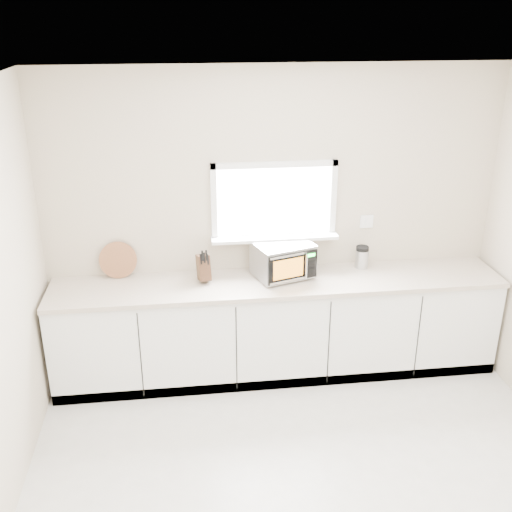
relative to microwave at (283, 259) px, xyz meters
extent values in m
plane|color=beige|center=(-0.05, -1.77, -1.08)|extent=(4.00, 4.00, 0.00)
cube|color=#C1AC99|center=(-0.05, 0.23, 0.27)|extent=(4.00, 0.02, 2.70)
cube|color=white|center=(-0.05, 0.21, 0.47)|extent=(1.00, 0.02, 0.60)
cube|color=white|center=(-0.05, 0.15, 0.15)|extent=(1.12, 0.16, 0.03)
cube|color=white|center=(-0.05, 0.20, 0.79)|extent=(1.10, 0.04, 0.05)
cube|color=white|center=(-0.05, 0.20, 0.14)|extent=(1.10, 0.04, 0.05)
cube|color=white|center=(-0.58, 0.20, 0.47)|extent=(0.05, 0.04, 0.70)
cube|color=white|center=(0.47, 0.20, 0.47)|extent=(0.05, 0.04, 0.70)
cube|color=white|center=(0.80, 0.22, 0.24)|extent=(0.12, 0.01, 0.12)
cube|color=white|center=(-0.05, -0.07, -0.64)|extent=(3.92, 0.60, 0.88)
cube|color=beige|center=(-0.05, -0.08, -0.18)|extent=(3.92, 0.64, 0.04)
cylinder|color=black|center=(-0.15, -0.19, -0.15)|extent=(0.02, 0.02, 0.01)
cylinder|color=black|center=(-0.24, 0.08, -0.15)|extent=(0.02, 0.02, 0.01)
cylinder|color=black|center=(0.23, -0.07, -0.15)|extent=(0.02, 0.02, 0.01)
cylinder|color=black|center=(0.15, 0.20, -0.15)|extent=(0.02, 0.02, 0.01)
cube|color=#AAADB1|center=(0.00, 0.01, 0.00)|extent=(0.57, 0.49, 0.29)
cube|color=black|center=(0.05, -0.17, 0.00)|extent=(0.44, 0.15, 0.25)
cube|color=orange|center=(0.01, -0.19, 0.00)|extent=(0.27, 0.09, 0.17)
cylinder|color=silver|center=(0.17, -0.16, 0.00)|extent=(0.02, 0.02, 0.22)
cube|color=black|center=(0.21, -0.13, 0.00)|extent=(0.11, 0.04, 0.25)
cube|color=#19FF33|center=(0.21, -0.13, 0.08)|extent=(0.08, 0.03, 0.03)
cube|color=silver|center=(0.00, 0.01, 0.14)|extent=(0.57, 0.49, 0.01)
cube|color=#4B301A|center=(-0.69, 0.00, -0.04)|extent=(0.13, 0.22, 0.25)
cube|color=black|center=(-0.72, -0.06, 0.06)|extent=(0.02, 0.04, 0.09)
cube|color=black|center=(-0.69, -0.05, 0.07)|extent=(0.02, 0.04, 0.09)
cube|color=black|center=(-0.66, -0.05, 0.05)|extent=(0.02, 0.04, 0.09)
cube|color=black|center=(-0.70, -0.05, 0.09)|extent=(0.02, 0.04, 0.09)
cube|color=black|center=(-0.67, -0.05, 0.09)|extent=(0.02, 0.04, 0.09)
cylinder|color=brown|center=(-1.43, 0.17, 0.00)|extent=(0.32, 0.08, 0.32)
cylinder|color=#AAADB1|center=(0.74, 0.10, -0.08)|extent=(0.12, 0.12, 0.17)
cylinder|color=black|center=(0.74, 0.10, 0.03)|extent=(0.12, 0.12, 0.04)
camera|label=1|loc=(-0.84, -4.72, 2.02)|focal=42.00mm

